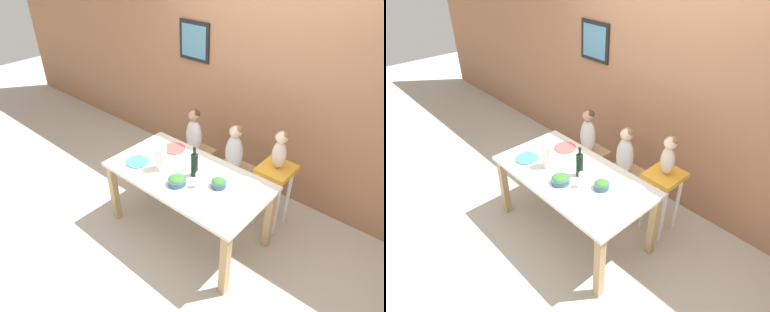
# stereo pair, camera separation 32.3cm
# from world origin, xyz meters

# --- Properties ---
(ground_plane) EXTENTS (14.00, 14.00, 0.00)m
(ground_plane) POSITION_xyz_m (0.00, 0.00, 0.00)
(ground_plane) COLOR #BCB2A3
(wall_back) EXTENTS (10.00, 0.09, 2.70)m
(wall_back) POSITION_xyz_m (-0.00, 1.23, 1.35)
(wall_back) COLOR #9E6B4C
(wall_back) RESTS_ON ground_plane
(dining_table) EXTENTS (1.59, 0.85, 0.74)m
(dining_table) POSITION_xyz_m (0.00, 0.00, 0.64)
(dining_table) COLOR silver
(dining_table) RESTS_ON ground_plane
(chair_far_left) EXTENTS (0.38, 0.43, 0.48)m
(chair_far_left) POSITION_xyz_m (-0.49, 0.67, 0.40)
(chair_far_left) COLOR silver
(chair_far_left) RESTS_ON ground_plane
(chair_far_center) EXTENTS (0.38, 0.43, 0.48)m
(chair_far_center) POSITION_xyz_m (0.08, 0.67, 0.40)
(chair_far_center) COLOR silver
(chair_far_center) RESTS_ON ground_plane
(chair_right_highchair) EXTENTS (0.33, 0.36, 0.74)m
(chair_right_highchair) POSITION_xyz_m (0.59, 0.67, 0.58)
(chair_right_highchair) COLOR silver
(chair_right_highchair) RESTS_ON ground_plane
(person_child_left) EXTENTS (0.20, 0.15, 0.55)m
(person_child_left) POSITION_xyz_m (-0.49, 0.67, 0.76)
(person_child_left) COLOR silver
(person_child_left) RESTS_ON chair_far_left
(person_child_center) EXTENTS (0.20, 0.15, 0.55)m
(person_child_center) POSITION_xyz_m (0.08, 0.67, 0.76)
(person_child_center) COLOR silver
(person_child_center) RESTS_ON chair_far_center
(person_baby_right) EXTENTS (0.14, 0.13, 0.41)m
(person_baby_right) POSITION_xyz_m (0.59, 0.67, 0.97)
(person_baby_right) COLOR beige
(person_baby_right) RESTS_ON chair_right_highchair
(wine_bottle) EXTENTS (0.07, 0.07, 0.31)m
(wine_bottle) POSITION_xyz_m (0.05, 0.03, 0.87)
(wine_bottle) COLOR black
(wine_bottle) RESTS_ON dining_table
(paper_towel_roll) EXTENTS (0.12, 0.12, 0.24)m
(paper_towel_roll) POSITION_xyz_m (-0.26, -0.09, 0.86)
(paper_towel_roll) COLOR white
(paper_towel_roll) RESTS_ON dining_table
(wine_glass_near) EXTENTS (0.07, 0.07, 0.17)m
(wine_glass_near) POSITION_xyz_m (0.20, -0.07, 0.87)
(wine_glass_near) COLOR white
(wine_glass_near) RESTS_ON dining_table
(salad_bowl_large) EXTENTS (0.18, 0.18, 0.08)m
(salad_bowl_large) POSITION_xyz_m (0.02, -0.18, 0.78)
(salad_bowl_large) COLOR #335675
(salad_bowl_large) RESTS_ON dining_table
(salad_bowl_small) EXTENTS (0.14, 0.14, 0.08)m
(salad_bowl_small) POSITION_xyz_m (0.34, 0.05, 0.78)
(salad_bowl_small) COLOR #335675
(salad_bowl_small) RESTS_ON dining_table
(dinner_plate_front_left) EXTENTS (0.24, 0.24, 0.01)m
(dinner_plate_front_left) POSITION_xyz_m (-0.52, -0.18, 0.75)
(dinner_plate_front_left) COLOR teal
(dinner_plate_front_left) RESTS_ON dining_table
(dinner_plate_back_left) EXTENTS (0.24, 0.24, 0.01)m
(dinner_plate_back_left) POSITION_xyz_m (-0.41, 0.25, 0.75)
(dinner_plate_back_left) COLOR #D14C47
(dinner_plate_back_left) RESTS_ON dining_table
(dinner_plate_back_right) EXTENTS (0.24, 0.24, 0.01)m
(dinner_plate_back_right) POSITION_xyz_m (0.53, 0.23, 0.75)
(dinner_plate_back_right) COLOR silver
(dinner_plate_back_right) RESTS_ON dining_table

